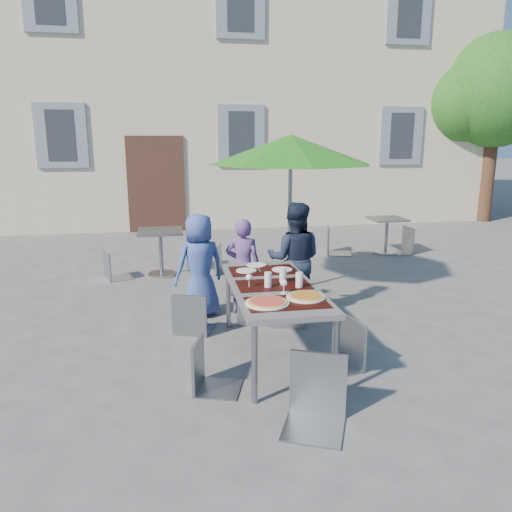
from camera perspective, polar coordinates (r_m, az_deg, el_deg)
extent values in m
plane|color=#4B4B4E|center=(5.18, 11.11, -11.42)|extent=(90.00, 90.00, 0.00)
cube|color=#BAAF96|center=(16.02, -3.99, 18.14)|extent=(13.00, 8.00, 7.00)
cube|color=#39231B|center=(11.88, -11.35, 8.02)|extent=(1.30, 0.06, 2.20)
cube|color=slate|center=(12.04, -21.39, 12.70)|extent=(1.10, 0.06, 1.40)
cube|color=#262B33|center=(12.02, -21.41, 12.70)|extent=(0.60, 0.04, 1.10)
cube|color=slate|center=(11.96, -1.71, 13.58)|extent=(1.10, 0.06, 1.40)
cube|color=#262B33|center=(11.94, -1.69, 13.58)|extent=(0.60, 0.04, 1.10)
cube|color=slate|center=(12.30, -1.81, 26.74)|extent=(1.10, 0.06, 1.40)
cube|color=#262B33|center=(12.28, -1.79, 26.76)|extent=(0.60, 0.04, 1.10)
cube|color=slate|center=(13.17, 16.25, 13.05)|extent=(1.10, 0.06, 1.40)
cube|color=#262B33|center=(13.15, 16.29, 13.05)|extent=(0.60, 0.04, 1.10)
cube|color=slate|center=(13.47, 17.10, 25.02)|extent=(1.10, 0.06, 1.40)
cube|color=#262B33|center=(13.46, 17.14, 25.03)|extent=(0.60, 0.04, 1.10)
cylinder|color=#422A1C|center=(14.48, 25.01, 9.15)|extent=(0.36, 0.36, 2.80)
sphere|color=#164E14|center=(14.51, 25.77, 16.63)|extent=(2.80, 2.80, 2.80)
sphere|color=#164E14|center=(14.30, 22.22, 15.80)|extent=(2.00, 2.00, 2.00)
sphere|color=#164E14|center=(15.16, 25.24, 18.39)|extent=(1.80, 1.80, 1.80)
cube|color=#434348|center=(4.88, 2.00, -3.61)|extent=(0.80, 1.85, 0.05)
cylinder|color=gray|center=(4.16, -0.16, -12.24)|extent=(0.05, 0.05, 0.70)
cylinder|color=gray|center=(4.32, 8.94, -11.41)|extent=(0.05, 0.05, 0.70)
cylinder|color=gray|center=(5.75, -3.18, -4.88)|extent=(0.05, 0.05, 0.70)
cylinder|color=gray|center=(5.87, 3.44, -4.51)|extent=(0.05, 0.05, 0.70)
cube|color=black|center=(4.36, 3.53, -5.32)|extent=(0.70, 0.42, 0.01)
cube|color=black|center=(4.87, 2.00, -3.29)|extent=(0.70, 0.42, 0.01)
cube|color=black|center=(5.39, 0.77, -1.65)|extent=(0.70, 0.42, 0.01)
cylinder|color=white|center=(4.31, 1.27, -5.39)|extent=(0.38, 0.38, 0.01)
cylinder|color=tan|center=(4.31, 1.27, -5.24)|extent=(0.34, 0.34, 0.01)
cylinder|color=#A51C10|center=(4.30, 1.27, -5.14)|extent=(0.30, 0.30, 0.01)
cylinder|color=white|center=(4.48, 5.68, -4.70)|extent=(0.35, 0.35, 0.01)
cylinder|color=tan|center=(4.48, 5.68, -4.55)|extent=(0.31, 0.31, 0.01)
cylinder|color=#8B3809|center=(4.48, 5.68, -4.46)|extent=(0.27, 0.27, 0.01)
cylinder|color=silver|center=(4.77, 1.38, -2.75)|extent=(0.07, 0.07, 0.15)
cylinder|color=silver|center=(4.94, 3.10, -2.19)|extent=(0.07, 0.07, 0.15)
cylinder|color=silver|center=(4.78, 4.96, -2.75)|extent=(0.07, 0.07, 0.15)
cylinder|color=silver|center=(4.79, -0.80, -3.59)|extent=(0.06, 0.06, 0.00)
cylinder|color=silver|center=(4.78, -0.80, -3.15)|extent=(0.01, 0.01, 0.08)
sphere|color=silver|center=(4.76, -0.80, -2.46)|extent=(0.06, 0.06, 0.06)
cylinder|color=silver|center=(4.61, 3.18, -4.26)|extent=(0.06, 0.06, 0.00)
cylinder|color=silver|center=(4.60, 3.19, -3.81)|extent=(0.01, 0.01, 0.08)
sphere|color=silver|center=(4.59, 3.20, -3.09)|extent=(0.06, 0.06, 0.06)
cylinder|color=white|center=(5.35, -1.12, -1.67)|extent=(0.22, 0.22, 0.01)
cube|color=#A9AAB0|center=(5.37, 0.35, -1.62)|extent=(0.02, 0.18, 0.00)
cylinder|color=white|center=(5.40, 3.00, -1.55)|extent=(0.22, 0.22, 0.01)
cube|color=#A9AAB0|center=(5.43, 4.44, -1.50)|extent=(0.02, 0.18, 0.00)
cylinder|color=white|center=(5.58, 0.05, -1.02)|extent=(0.22, 0.22, 0.01)
cube|color=#A9AAB0|center=(5.61, 1.46, -0.98)|extent=(0.02, 0.18, 0.00)
imported|color=#354D94|center=(6.10, -6.46, -1.08)|extent=(0.72, 0.59, 1.27)
imported|color=#5A3C7C|center=(6.16, -1.48, -1.21)|extent=(0.50, 0.41, 1.20)
imported|color=#182034|center=(6.12, 4.43, -0.36)|extent=(0.77, 0.58, 1.40)
cube|color=gray|center=(5.68, -7.09, -4.37)|extent=(0.52, 0.52, 0.03)
cube|color=gray|center=(5.44, -7.78, -2.57)|extent=(0.38, 0.17, 0.48)
cylinder|color=gray|center=(5.86, -4.91, -6.02)|extent=(0.02, 0.02, 0.42)
cylinder|color=gray|center=(5.96, -8.09, -5.77)|extent=(0.02, 0.02, 0.42)
cylinder|color=gray|center=(5.55, -5.88, -7.16)|extent=(0.02, 0.02, 0.42)
cylinder|color=gray|center=(5.66, -9.23, -6.87)|extent=(0.02, 0.02, 0.42)
cube|color=gray|center=(5.93, -0.16, -3.59)|extent=(0.47, 0.47, 0.03)
cube|color=gray|center=(5.69, -0.26, -1.89)|extent=(0.39, 0.11, 0.47)
cylinder|color=gray|center=(6.15, 1.48, -5.06)|extent=(0.02, 0.02, 0.41)
cylinder|color=gray|center=(6.17, -1.65, -5.02)|extent=(0.02, 0.02, 0.41)
cylinder|color=gray|center=(5.83, 1.41, -6.10)|extent=(0.02, 0.02, 0.41)
cylinder|color=gray|center=(5.85, -1.89, -6.05)|extent=(0.02, 0.02, 0.41)
cube|color=gray|center=(5.87, 3.86, -3.60)|extent=(0.50, 0.50, 0.03)
cube|color=gray|center=(5.61, 3.84, -1.79)|extent=(0.40, 0.14, 0.49)
cylinder|color=gray|center=(6.10, 5.52, -5.17)|extent=(0.02, 0.02, 0.43)
cylinder|color=gray|center=(6.11, 2.21, -5.10)|extent=(0.02, 0.02, 0.43)
cylinder|color=gray|center=(5.77, 5.53, -6.28)|extent=(0.02, 0.02, 0.43)
cylinder|color=gray|center=(5.78, 2.02, -6.19)|extent=(0.02, 0.02, 0.43)
cube|color=gray|center=(4.36, -4.37, -10.28)|extent=(0.47, 0.47, 0.03)
cube|color=gray|center=(4.31, -6.78, -7.39)|extent=(0.14, 0.37, 0.45)
cylinder|color=gray|center=(4.27, -2.58, -13.80)|extent=(0.02, 0.02, 0.39)
cylinder|color=gray|center=(4.56, -1.88, -11.98)|extent=(0.02, 0.02, 0.39)
cylinder|color=gray|center=(4.33, -6.91, -13.48)|extent=(0.02, 0.02, 0.39)
cylinder|color=gray|center=(4.62, -5.92, -11.70)|extent=(0.02, 0.02, 0.39)
cube|color=#90969B|center=(4.77, 9.23, -7.98)|extent=(0.48, 0.48, 0.03)
cube|color=#90969B|center=(4.79, 11.24, -4.96)|extent=(0.12, 0.39, 0.47)
cylinder|color=#90969B|center=(4.90, 6.34, -10.04)|extent=(0.02, 0.02, 0.42)
cylinder|color=#90969B|center=(4.64, 8.50, -11.52)|extent=(0.02, 0.02, 0.42)
cylinder|color=#90969B|center=(5.07, 9.71, -9.33)|extent=(0.02, 0.02, 0.42)
cylinder|color=#90969B|center=(4.82, 11.99, -10.70)|extent=(0.02, 0.02, 0.42)
cube|color=gray|center=(3.78, 6.75, -12.93)|extent=(0.59, 0.59, 0.03)
cube|color=gray|center=(3.86, 7.28, -8.00)|extent=(0.42, 0.21, 0.53)
cylinder|color=gray|center=(3.75, 3.19, -17.30)|extent=(0.02, 0.02, 0.47)
cylinder|color=gray|center=(3.71, 9.32, -17.86)|extent=(0.02, 0.02, 0.47)
cylinder|color=gray|center=(4.08, 4.26, -14.62)|extent=(0.02, 0.02, 0.47)
cylinder|color=gray|center=(4.04, 9.82, -15.08)|extent=(0.02, 0.02, 0.47)
cylinder|color=#A9AAB0|center=(7.20, 3.75, -3.66)|extent=(0.50, 0.50, 0.09)
cylinder|color=gray|center=(6.98, 3.87, 4.02)|extent=(0.06, 0.06, 2.04)
cone|color=#237019|center=(6.89, 4.00, 12.05)|extent=(2.26, 2.26, 0.40)
cylinder|color=#A9AAB0|center=(8.14, -10.69, -2.04)|extent=(0.44, 0.44, 0.04)
cylinder|color=gray|center=(8.06, -10.79, 0.18)|extent=(0.06, 0.06, 0.69)
cube|color=gray|center=(7.99, -10.90, 2.80)|extent=(0.69, 0.69, 0.04)
cube|color=#92979E|center=(8.03, -15.48, 0.27)|extent=(0.48, 0.48, 0.03)
cube|color=#92979E|center=(7.94, -16.82, 1.69)|extent=(0.15, 0.36, 0.44)
cylinder|color=#92979E|center=(7.96, -13.99, -1.25)|extent=(0.02, 0.02, 0.39)
cylinder|color=#92979E|center=(8.26, -14.61, -0.76)|extent=(0.02, 0.02, 0.39)
cylinder|color=#92979E|center=(7.89, -16.21, -1.53)|extent=(0.02, 0.02, 0.39)
cylinder|color=#92979E|center=(8.19, -16.76, -1.03)|extent=(0.02, 0.02, 0.39)
cube|color=#93979F|center=(8.10, -5.67, 0.99)|extent=(0.50, 0.50, 0.03)
cube|color=#93979F|center=(8.00, -4.39, 2.60)|extent=(0.16, 0.38, 0.47)
cylinder|color=#93979F|center=(8.35, -6.47, -0.18)|extent=(0.02, 0.02, 0.42)
cylinder|color=#93979F|center=(8.03, -7.11, -0.74)|extent=(0.02, 0.02, 0.42)
cylinder|color=#93979F|center=(8.26, -4.20, -0.27)|extent=(0.02, 0.02, 0.42)
cylinder|color=#93979F|center=(7.94, -4.75, -0.84)|extent=(0.02, 0.02, 0.42)
cylinder|color=#A9AAB0|center=(9.83, 14.56, 0.39)|extent=(0.44, 0.44, 0.04)
cylinder|color=gray|center=(9.77, 14.66, 2.11)|extent=(0.06, 0.06, 0.64)
cube|color=gray|center=(9.71, 14.78, 4.12)|extent=(0.64, 0.64, 0.04)
cube|color=gray|center=(9.51, 9.56, 3.07)|extent=(0.55, 0.55, 0.03)
cube|color=gray|center=(9.45, 8.32, 4.70)|extent=(0.15, 0.44, 0.54)
cylinder|color=gray|center=(9.39, 10.76, 1.35)|extent=(0.02, 0.02, 0.47)
cylinder|color=gray|center=(9.76, 10.55, 1.82)|extent=(0.02, 0.02, 0.47)
cylinder|color=gray|center=(9.35, 8.41, 1.40)|extent=(0.02, 0.02, 0.47)
cylinder|color=gray|center=(9.73, 8.28, 1.87)|extent=(0.02, 0.02, 0.47)
cube|color=gray|center=(9.82, 16.01, 2.88)|extent=(0.43, 0.43, 0.03)
cube|color=gray|center=(9.87, 17.14, 4.34)|extent=(0.04, 0.42, 0.50)
cylinder|color=gray|center=(9.94, 14.52, 1.73)|extent=(0.02, 0.02, 0.44)
cylinder|color=gray|center=(9.62, 15.46, 1.30)|extent=(0.02, 0.02, 0.44)
cylinder|color=gray|center=(10.10, 16.37, 1.80)|extent=(0.02, 0.02, 0.44)
cylinder|color=gray|center=(9.79, 17.35, 1.38)|extent=(0.02, 0.02, 0.44)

